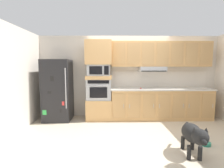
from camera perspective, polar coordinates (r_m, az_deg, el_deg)
The scene contains 16 objects.
ground_plane at distance 4.37m, azimuth 7.17°, elevation -14.87°, with size 9.60×9.60×0.00m, color beige.
back_kitchen_wall at distance 5.20m, azimuth 5.67°, elevation 2.63°, with size 6.20×0.12×2.50m, color beige.
side_panel_left at distance 4.62m, azimuth -29.45°, elevation 1.44°, with size 0.12×7.10×2.50m, color beige.
refrigerator at distance 5.01m, azimuth -18.42°, elevation -2.04°, with size 0.76×0.73×1.76m.
oven_base_cabinet at distance 4.97m, azimuth -4.49°, elevation -8.63°, with size 0.74×0.62×0.60m, color tan.
built_in_oven at distance 4.85m, azimuth -4.55°, elevation -1.76°, with size 0.70×0.62×0.60m.
appliance_mid_shelf at distance 4.81m, azimuth -4.58°, elevation 2.37°, with size 0.74×0.62×0.10m, color tan.
microwave at distance 4.80m, azimuth -4.60°, elevation 4.87°, with size 0.64×0.54×0.32m.
appliance_upper_cabinet at distance 4.82m, azimuth -4.65°, elevation 10.82°, with size 0.74×0.62×0.68m, color tan.
lower_cabinet_run at distance 5.15m, azimuth 16.59°, elevation -6.73°, with size 2.95×0.63×0.88m.
countertop_slab at distance 5.07m, azimuth 16.73°, elevation -1.65°, with size 2.99×0.64×0.04m, color beige.
backsplash_panel at distance 5.32m, azimuth 15.89°, elevation 1.65°, with size 2.99×0.02×0.50m, color silver.
upper_cabinet_with_hood at distance 5.15m, azimuth 16.49°, elevation 9.64°, with size 2.95×0.48×0.88m.
screwdriver at distance 4.83m, azimuth 10.17°, elevation -1.47°, with size 0.15×0.13×0.03m.
dog at distance 3.24m, azimuth 26.59°, elevation -15.54°, with size 0.39×1.00×0.63m.
dog_food_bowl at distance 3.94m, azimuth 29.86°, elevation -17.61°, with size 0.20×0.20×0.06m.
Camera 1 is at (-0.58, -4.04, 1.56)m, focal length 26.14 mm.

